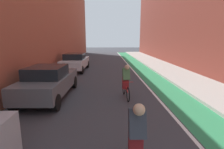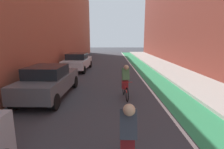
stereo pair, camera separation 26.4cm
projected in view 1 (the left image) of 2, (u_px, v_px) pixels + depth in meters
ground_plane at (108, 74)px, 13.83m from camera, size 89.38×89.38×0.00m
bike_lane_paint at (142, 69)px, 15.90m from camera, size 1.60×40.63×0.00m
lane_divider_stripe at (132, 69)px, 15.87m from camera, size 0.12×40.63×0.00m
sidewalk_right at (166, 68)px, 15.97m from camera, size 2.89×40.63×0.14m
building_facade_left at (40, 12)px, 14.55m from camera, size 4.15×40.63×10.05m
building_facade_right at (190, 0)px, 16.72m from camera, size 2.40×36.63×12.94m
parked_sedan_gray at (49, 81)px, 8.09m from camera, size 1.97×4.39×1.53m
parked_sedan_white at (75, 62)px, 15.13m from camera, size 2.04×4.47×1.53m
cyclist_lead at (136, 139)px, 3.37m from camera, size 0.48×1.74×1.62m
cyclist_mid at (126, 80)px, 8.03m from camera, size 0.48×1.71×1.61m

